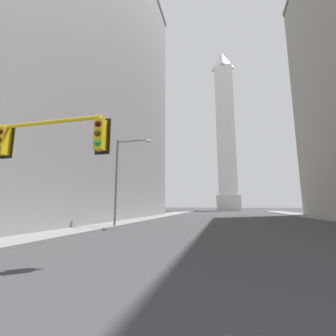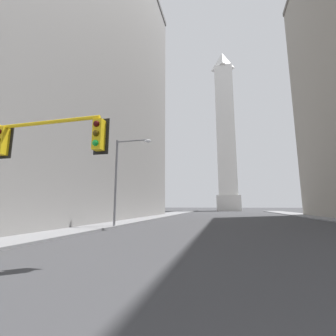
# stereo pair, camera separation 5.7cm
# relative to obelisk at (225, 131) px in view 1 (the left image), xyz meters

# --- Properties ---
(sidewalk_left) EXTENTS (5.00, 96.31, 0.15)m
(sidewalk_left) POSITION_rel_obelisk_xyz_m (-12.80, -51.36, -28.65)
(sidewalk_left) COLOR slate
(sidewalk_left) RESTS_ON ground_plane
(building_left) EXTENTS (29.33, 39.65, 44.24)m
(building_left) POSITION_rel_obelisk_xyz_m (-27.68, -55.86, -6.60)
(building_left) COLOR gray
(building_left) RESTS_ON ground_plane
(obelisk) EXTENTS (7.92, 7.92, 60.02)m
(obelisk) POSITION_rel_obelisk_xyz_m (0.00, 0.00, 0.00)
(obelisk) COLOR silver
(obelisk) RESTS_ON ground_plane
(traffic_light_near_left) EXTENTS (5.06, 0.50, 5.05)m
(traffic_light_near_left) POSITION_rel_obelisk_xyz_m (-8.47, -74.17, -24.88)
(traffic_light_near_left) COLOR yellow
(traffic_light_near_left) RESTS_ON ground_plane
(street_lamp) EXTENTS (3.31, 0.36, 7.63)m
(street_lamp) POSITION_rel_obelisk_xyz_m (-9.99, -63.12, -23.96)
(street_lamp) COLOR slate
(street_lamp) RESTS_ON ground_plane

